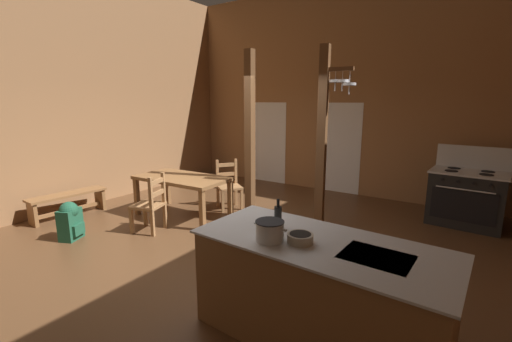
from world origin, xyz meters
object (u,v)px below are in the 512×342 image
object	(u,v)px
stove_range	(466,197)
bottle_tall_on_counter	(278,216)
ladderback_chair_by_post	(229,185)
backpack	(70,220)
mixing_bowl_on_counter	(300,238)
bench_along_left_wall	(68,201)
ladderback_chair_near_window	(151,204)
kitchen_island	(318,291)
stockpot_on_counter	(270,231)
dining_table	(182,181)

from	to	relation	value
stove_range	bottle_tall_on_counter	size ratio (longest dim) A/B	4.79
ladderback_chair_by_post	bottle_tall_on_counter	distance (m)	3.60
ladderback_chair_by_post	bottle_tall_on_counter	world-z (taller)	bottle_tall_on_counter
backpack	mixing_bowl_on_counter	bearing A→B (deg)	-1.00
bench_along_left_wall	backpack	size ratio (longest dim) A/B	2.23
bench_along_left_wall	bottle_tall_on_counter	world-z (taller)	bottle_tall_on_counter
backpack	mixing_bowl_on_counter	size ratio (longest dim) A/B	2.69
bench_along_left_wall	backpack	bearing A→B (deg)	-26.55
ladderback_chair_near_window	ladderback_chair_by_post	bearing A→B (deg)	81.15
ladderback_chair_near_window	bottle_tall_on_counter	size ratio (longest dim) A/B	3.45
ladderback_chair_near_window	ladderback_chair_by_post	size ratio (longest dim) A/B	1.00
kitchen_island	backpack	bearing A→B (deg)	-179.40
kitchen_island	ladderback_chair_near_window	world-z (taller)	ladderback_chair_near_window
kitchen_island	bench_along_left_wall	size ratio (longest dim) A/B	1.65
bench_along_left_wall	stockpot_on_counter	world-z (taller)	stockpot_on_counter
bench_along_left_wall	ladderback_chair_by_post	bearing A→B (deg)	44.49
backpack	bottle_tall_on_counter	distance (m)	3.65
ladderback_chair_near_window	bottle_tall_on_counter	world-z (taller)	bottle_tall_on_counter
backpack	stockpot_on_counter	xyz separation A→B (m)	(3.67, -0.17, 0.69)
mixing_bowl_on_counter	dining_table	bearing A→B (deg)	151.05
dining_table	mixing_bowl_on_counter	xyz separation A→B (m)	(3.28, -1.81, 0.31)
backpack	mixing_bowl_on_counter	xyz separation A→B (m)	(3.91, -0.07, 0.65)
stove_range	backpack	xyz separation A→B (m)	(-4.98, -4.12, -0.17)
mixing_bowl_on_counter	bottle_tall_on_counter	bearing A→B (deg)	149.13
bottle_tall_on_counter	bench_along_left_wall	bearing A→B (deg)	174.99
bench_along_left_wall	mixing_bowl_on_counter	size ratio (longest dim) A/B	6.00
backpack	kitchen_island	bearing A→B (deg)	0.60
dining_table	ladderback_chair_near_window	bearing A→B (deg)	-81.11
dining_table	bench_along_left_wall	world-z (taller)	dining_table
ladderback_chair_by_post	bench_along_left_wall	xyz separation A→B (m)	(-2.10, -2.07, -0.15)
kitchen_island	stove_range	bearing A→B (deg)	77.09
ladderback_chair_by_post	stockpot_on_counter	size ratio (longest dim) A/B	2.98
mixing_bowl_on_counter	ladderback_chair_by_post	bearing A→B (deg)	137.19
mixing_bowl_on_counter	stockpot_on_counter	bearing A→B (deg)	-156.24
kitchen_island	bench_along_left_wall	xyz separation A→B (m)	(-5.12, 0.50, -0.16)
ladderback_chair_near_window	backpack	distance (m)	1.20
stove_range	ladderback_chair_near_window	xyz separation A→B (m)	(-4.22, -3.20, -0.03)
ladderback_chair_near_window	stove_range	bearing A→B (deg)	37.24
stockpot_on_counter	bottle_tall_on_counter	distance (m)	0.32
kitchen_island	backpack	world-z (taller)	kitchen_island
ladderback_chair_near_window	kitchen_island	bearing A→B (deg)	-14.82
ladderback_chair_near_window	bench_along_left_wall	size ratio (longest dim) A/B	0.71
kitchen_island	mixing_bowl_on_counter	xyz separation A→B (m)	(-0.13, -0.11, 0.50)
kitchen_island	ladderback_chair_by_post	distance (m)	3.96
kitchen_island	bench_along_left_wall	bearing A→B (deg)	174.46
stockpot_on_counter	bottle_tall_on_counter	bearing A→B (deg)	107.56
stockpot_on_counter	mixing_bowl_on_counter	bearing A→B (deg)	23.76
dining_table	bottle_tall_on_counter	world-z (taller)	bottle_tall_on_counter
kitchen_island	stove_range	xyz separation A→B (m)	(0.93, 4.07, 0.02)
kitchen_island	ladderback_chair_near_window	xyz separation A→B (m)	(-3.28, 0.87, -0.01)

